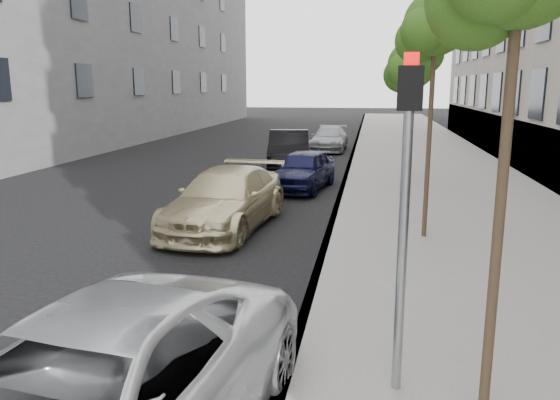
% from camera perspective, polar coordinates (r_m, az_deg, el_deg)
% --- Properties ---
extents(sidewalk, '(6.40, 72.00, 0.14)m').
position_cam_1_polar(sidewalk, '(27.86, 14.18, 4.90)').
color(sidewalk, gray).
rests_on(sidewalk, ground).
extents(curb, '(0.15, 72.00, 0.14)m').
position_cam_1_polar(curb, '(27.78, 7.72, 5.13)').
color(curb, '#9E9B93').
rests_on(curb, ground).
extents(tree_mid, '(1.63, 1.43, 5.15)m').
position_cam_1_polar(tree_mid, '(11.71, 16.09, 17.25)').
color(tree_mid, '#38281C').
rests_on(tree_mid, sidewalk).
extents(tree_far, '(1.83, 1.63, 4.69)m').
position_cam_1_polar(tree_far, '(18.14, 13.69, 13.57)').
color(tree_far, '#38281C').
rests_on(tree_far, sidewalk).
extents(signal_pole, '(0.25, 0.19, 3.45)m').
position_cam_1_polar(signal_pole, '(5.51, 12.96, 1.04)').
color(signal_pole, '#939699').
rests_on(signal_pole, sidewalk).
extents(suv, '(2.39, 4.91, 1.37)m').
position_cam_1_polar(suv, '(12.77, -5.70, 0.09)').
color(suv, beige).
rests_on(suv, ground).
extents(sedan_blue, '(2.06, 3.92, 1.27)m').
position_cam_1_polar(sedan_blue, '(17.52, 2.43, 3.18)').
color(sedan_blue, black).
rests_on(sedan_blue, ground).
extents(sedan_black, '(2.18, 4.70, 1.49)m').
position_cam_1_polar(sedan_black, '(22.32, 0.93, 5.35)').
color(sedan_black, black).
rests_on(sedan_black, ground).
extents(sedan_rear, '(1.83, 4.26, 1.22)m').
position_cam_1_polar(sedan_rear, '(28.17, 5.17, 6.39)').
color(sedan_rear, gray).
rests_on(sedan_rear, ground).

